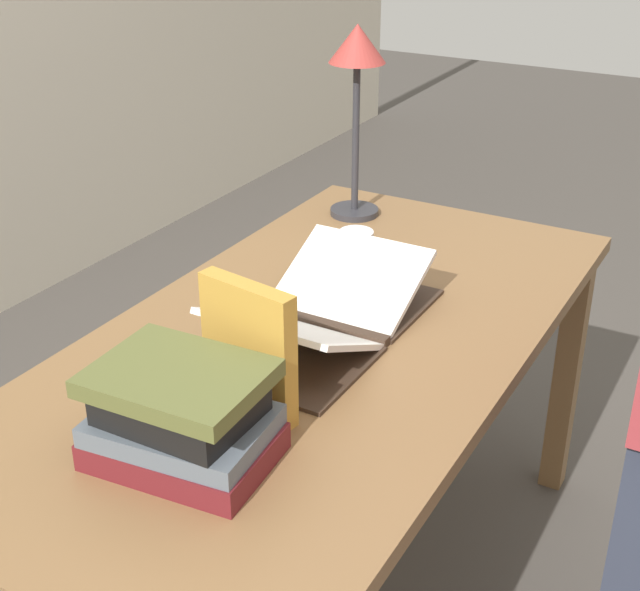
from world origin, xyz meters
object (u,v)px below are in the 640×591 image
at_px(open_book, 323,315).
at_px(book_standing_upright, 249,349).
at_px(book_stack_tall, 182,417).
at_px(reading_lamp, 357,70).
at_px(coffee_mug, 355,250).

distance_m(open_book, book_standing_upright, 0.32).
bearing_deg(open_book, book_stack_tall, -177.70).
bearing_deg(reading_lamp, book_stack_tall, -166.61).
relative_size(book_standing_upright, coffee_mug, 2.22).
bearing_deg(book_standing_upright, coffee_mug, 19.27).
bearing_deg(open_book, book_standing_upright, -173.65).
relative_size(reading_lamp, coffee_mug, 4.50).
relative_size(open_book, coffee_mug, 5.02).
bearing_deg(coffee_mug, book_stack_tall, -172.92).
xyz_separation_m(open_book, book_stack_tall, (-0.47, -0.02, 0.04)).
bearing_deg(book_stack_tall, coffee_mug, 7.08).
height_order(open_book, book_stack_tall, book_stack_tall).
xyz_separation_m(book_stack_tall, book_standing_upright, (0.16, -0.02, 0.04)).
bearing_deg(book_standing_upright, book_stack_tall, -177.00).
height_order(book_standing_upright, coffee_mug, book_standing_upright).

